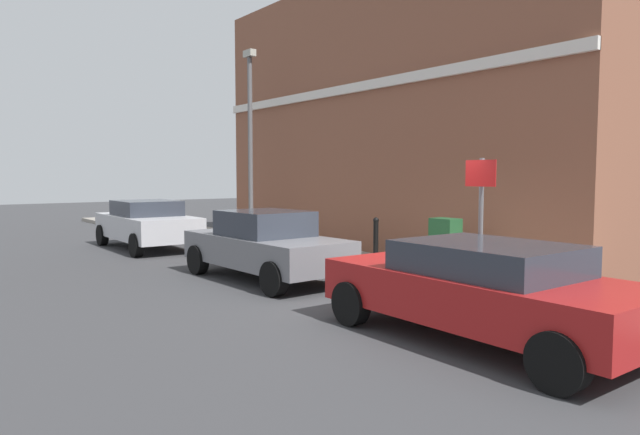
{
  "coord_description": "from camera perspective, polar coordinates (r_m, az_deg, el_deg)",
  "views": [
    {
      "loc": [
        -6.79,
        -6.9,
        2.17
      ],
      "look_at": [
        1.09,
        3.25,
        1.2
      ],
      "focal_mm": 31.65,
      "sensor_mm": 36.0,
      "label": 1
    }
  ],
  "objects": [
    {
      "name": "ground",
      "position": [
        9.92,
        6.62,
        -8.35
      ],
      "size": [
        80.0,
        80.0,
        0.0
      ],
      "primitive_type": "plane",
      "color": "#38383A"
    },
    {
      "name": "sidewalk",
      "position": [
        15.69,
        -3.85,
        -3.37
      ],
      "size": [
        2.61,
        30.0,
        0.15
      ],
      "primitive_type": "cube",
      "color": "gray",
      "rests_on": "ground"
    },
    {
      "name": "corner_building",
      "position": [
        17.51,
        11.81,
        9.51
      ],
      "size": [
        6.64,
        12.83,
        7.57
      ],
      "color": "brown",
      "rests_on": "ground"
    },
    {
      "name": "car_red",
      "position": [
        7.68,
        16.08,
        -6.85
      ],
      "size": [
        2.04,
        4.34,
        1.3
      ],
      "rotation": [
        0.0,
        0.0,
        1.55
      ],
      "color": "maroon",
      "rests_on": "ground"
    },
    {
      "name": "car_grey",
      "position": [
        11.74,
        -5.59,
        -2.75
      ],
      "size": [
        1.87,
        4.08,
        1.43
      ],
      "rotation": [
        0.0,
        0.0,
        1.59
      ],
      "color": "slate",
      "rests_on": "ground"
    },
    {
      "name": "car_silver",
      "position": [
        17.39,
        -17.09,
        -0.58
      ],
      "size": [
        2.01,
        4.26,
        1.42
      ],
      "rotation": [
        0.0,
        0.0,
        1.55
      ],
      "color": "#B7B7BC",
      "rests_on": "ground"
    },
    {
      "name": "utility_cabinet",
      "position": [
        11.7,
        12.52,
        -3.1
      ],
      "size": [
        0.46,
        0.61,
        1.15
      ],
      "color": "#1E4C28",
      "rests_on": "sidewalk"
    },
    {
      "name": "bollard_near_cabinet",
      "position": [
        13.22,
        5.67,
        -2.07
      ],
      "size": [
        0.14,
        0.14,
        1.04
      ],
      "color": "black",
      "rests_on": "sidewalk"
    },
    {
      "name": "bollard_far_kerb",
      "position": [
        13.71,
        -3.76,
        -1.83
      ],
      "size": [
        0.14,
        0.14,
        1.04
      ],
      "color": "black",
      "rests_on": "sidewalk"
    },
    {
      "name": "street_sign",
      "position": [
        9.76,
        15.94,
        1.16
      ],
      "size": [
        0.08,
        0.6,
        2.3
      ],
      "color": "#59595B",
      "rests_on": "sidewalk"
    },
    {
      "name": "lamppost",
      "position": [
        17.2,
        -7.06,
        8.06
      ],
      "size": [
        0.2,
        0.44,
        5.72
      ],
      "color": "#59595B",
      "rests_on": "sidewalk"
    }
  ]
}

